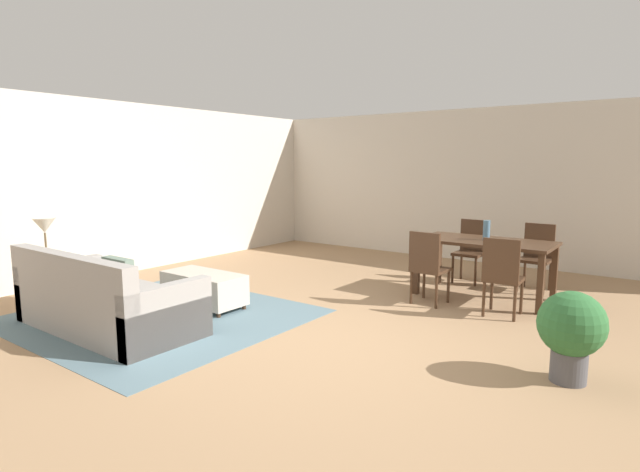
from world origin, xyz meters
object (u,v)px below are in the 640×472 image
ottoman_table (204,288)px  dining_chair_far_right (537,253)px  side_table (48,270)px  potted_plant (571,329)px  table_lamp (44,227)px  dining_chair_far_left (471,247)px  dining_table (485,247)px  dining_chair_near_right (502,273)px  couch (104,303)px  vase_centerpiece (486,230)px  dining_chair_near_left (428,264)px

ottoman_table → dining_chair_far_right: (3.06, 3.29, 0.28)m
side_table → dining_chair_far_right: 6.38m
potted_plant → table_lamp: bearing=-165.7°
table_lamp → dining_chair_far_left: bearing=49.6°
dining_table → potted_plant: dining_table is taller
ottoman_table → table_lamp: bearing=-144.4°
potted_plant → dining_chair_near_right: bearing=124.3°
dining_chair_far_left → dining_chair_far_right: (0.91, 0.05, 0.00)m
potted_plant → couch: bearing=-160.4°
vase_centerpiece → dining_chair_near_right: bearing=-59.6°
ottoman_table → side_table: 1.92m
dining_chair_far_left → vase_centerpiece: 0.95m
dining_table → potted_plant: bearing=-56.7°
dining_chair_far_right → vase_centerpiece: 0.99m
side_table → table_lamp: size_ratio=1.08×
ottoman_table → vase_centerpiece: size_ratio=4.13×
dining_table → vase_centerpiece: vase_centerpiece is taller
dining_chair_near_left → dining_chair_far_right: size_ratio=1.00×
table_lamp → dining_chair_near_right: (4.62, 2.84, -0.46)m
side_table → dining_chair_far_left: 5.72m
table_lamp → dining_table: bearing=40.8°
dining_chair_near_left → dining_chair_far_right: bearing=60.4°
vase_centerpiece → couch: bearing=-127.2°
side_table → dining_chair_near_right: (4.62, 2.84, 0.07)m
table_lamp → vase_centerpiece: 5.51m
potted_plant → dining_table: bearing=123.3°
dining_chair_near_left → dining_chair_near_right: (0.90, 0.02, 0.00)m
side_table → ottoman_table: bearing=35.6°
dining_chair_far_left → potted_plant: bearing=-57.4°
ottoman_table → dining_chair_near_right: size_ratio=1.15×
dining_chair_near_left → dining_chair_far_right: 1.83m
ottoman_table → dining_chair_near_left: (2.16, 1.71, 0.28)m
side_table → dining_table: size_ratio=0.34×
table_lamp → potted_plant: size_ratio=0.70×
dining_table → dining_chair_far_right: (0.45, 0.82, -0.15)m
dining_chair_near_left → potted_plant: 2.33m
side_table → dining_chair_far_right: size_ratio=0.62×
couch → dining_chair_near_left: 3.74m
table_lamp → dining_chair_far_left: table_lamp is taller
dining_table → table_lamp: bearing=-139.2°
ottoman_table → dining_chair_far_right: bearing=47.1°
couch → potted_plant: bearing=19.6°
ottoman_table → dining_table: dining_table is taller
dining_chair_near_right → vase_centerpiece: 0.96m
couch → vase_centerpiece: bearing=52.8°
dining_table → dining_chair_far_right: size_ratio=1.83×
ottoman_table → dining_chair_near_right: dining_chair_near_right is taller
dining_chair_near_right → dining_table: bearing=121.2°
dining_chair_near_left → dining_chair_near_right: 0.90m
couch → dining_chair_near_left: bearing=51.0°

